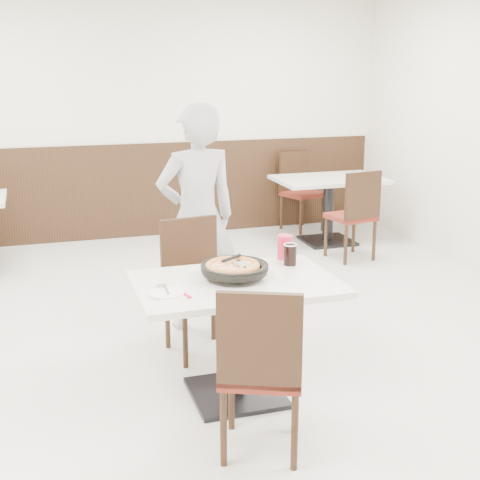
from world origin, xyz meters
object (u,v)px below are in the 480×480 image
object	(u,v)px
side_plate	(167,293)
bg_chair_right_near	(351,214)
bg_chair_right_far	(302,192)
pizza	(233,269)
bg_table_right	(328,210)
main_table	(236,339)
diner_person	(197,218)
red_cup	(285,247)
cola_glass	(290,255)
chair_near	(262,367)
chair_far	(199,290)
pizza_pan	(235,272)

from	to	relation	value
side_plate	bg_chair_right_near	size ratio (longest dim) A/B	0.21
bg_chair_right_near	bg_chair_right_far	world-z (taller)	same
pizza	bg_table_right	world-z (taller)	pizza
main_table	bg_chair_right_near	world-z (taller)	bg_chair_right_near
pizza	bg_chair_right_far	distance (m)	4.29
diner_person	bg_chair_right_near	bearing A→B (deg)	-153.26
red_cup	bg_chair_right_near	xyz separation A→B (m)	(1.58, 2.17, -0.35)
cola_glass	bg_table_right	size ratio (longest dim) A/B	0.11
chair_near	bg_chair_right_far	size ratio (longest dim) A/B	1.00
diner_person	bg_chair_right_far	world-z (taller)	diner_person
chair_far	pizza	bearing A→B (deg)	87.03
main_table	pizza	size ratio (longest dim) A/B	3.68
pizza	bg_table_right	distance (m)	3.79
chair_near	pizza_pan	size ratio (longest dim) A/B	2.41
pizza_pan	pizza	bearing A→B (deg)	137.65
diner_person	cola_glass	bearing A→B (deg)	103.30
chair_near	pizza_pan	distance (m)	0.73
chair_near	cola_glass	world-z (taller)	chair_near
chair_near	bg_table_right	size ratio (longest dim) A/B	0.79
red_cup	main_table	bearing A→B (deg)	-141.98
pizza	pizza_pan	bearing A→B (deg)	-42.35
side_plate	bg_chair_right_far	bearing A→B (deg)	57.95
chair_near	red_cup	world-z (taller)	chair_near
main_table	bg_table_right	distance (m)	3.81
cola_glass	bg_table_right	distance (m)	3.44
chair_near	main_table	bearing A→B (deg)	108.88
cola_glass	bg_chair_right_far	distance (m)	3.97
side_plate	diner_person	distance (m)	1.41
bg_chair_right_near	chair_near	bearing A→B (deg)	-133.02
red_cup	bg_chair_right_near	bearing A→B (deg)	53.92
diner_person	bg_chair_right_near	size ratio (longest dim) A/B	1.82
bg_table_right	side_plate	bearing A→B (deg)	-127.36
main_table	pizza_pan	xyz separation A→B (m)	(0.01, 0.05, 0.42)
cola_glass	bg_chair_right_far	size ratio (longest dim) A/B	0.14
main_table	chair_far	bearing A→B (deg)	94.85
main_table	side_plate	world-z (taller)	side_plate
side_plate	cola_glass	world-z (taller)	cola_glass
bg_chair_right_far	pizza	bearing A→B (deg)	42.47
bg_table_right	bg_chair_right_near	bearing A→B (deg)	-94.75
chair_far	side_plate	distance (m)	0.93
bg_table_right	bg_chair_right_near	xyz separation A→B (m)	(-0.06, -0.67, 0.10)
diner_person	side_plate	bearing A→B (deg)	61.99
pizza	diner_person	xyz separation A→B (m)	(0.06, 1.14, 0.06)
main_table	diner_person	world-z (taller)	diner_person
chair_near	diner_person	xyz separation A→B (m)	(0.10, 1.80, 0.39)
pizza_pan	diner_person	size ratio (longest dim) A/B	0.23
bg_chair_right_far	diner_person	bearing A→B (deg)	33.97
chair_near	pizza_pan	bearing A→B (deg)	108.63
chair_far	diner_person	size ratio (longest dim) A/B	0.55
main_table	red_cup	xyz separation A→B (m)	(0.45, 0.35, 0.45)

